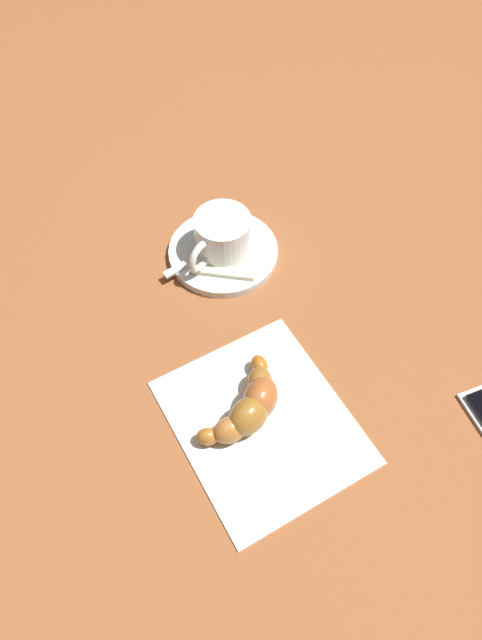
% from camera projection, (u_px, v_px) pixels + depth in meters
% --- Properties ---
extents(ground_plane, '(1.80, 1.80, 0.00)m').
position_uv_depth(ground_plane, '(242.00, 337.00, 0.62)').
color(ground_plane, brown).
extents(saucer, '(0.13, 0.13, 0.01)m').
position_uv_depth(saucer, '(223.00, 252.00, 0.67)').
color(saucer, silver).
rests_on(saucer, ground).
extents(espresso_cup, '(0.07, 0.08, 0.05)m').
position_uv_depth(espresso_cup, '(222.00, 236.00, 0.65)').
color(espresso_cup, silver).
rests_on(espresso_cup, saucer).
extents(teaspoon, '(0.06, 0.12, 0.01)m').
position_uv_depth(teaspoon, '(223.00, 243.00, 0.67)').
color(teaspoon, silver).
rests_on(teaspoon, saucer).
extents(sugar_packet, '(0.05, 0.07, 0.01)m').
position_uv_depth(sugar_packet, '(222.00, 269.00, 0.65)').
color(sugar_packet, beige).
rests_on(sugar_packet, saucer).
extents(napkin, '(0.22, 0.20, 0.00)m').
position_uv_depth(napkin, '(262.00, 421.00, 0.56)').
color(napkin, silver).
rests_on(napkin, ground).
extents(croissant, '(0.09, 0.10, 0.04)m').
position_uv_depth(croissant, '(251.00, 406.00, 0.55)').
color(croissant, '#A36524').
rests_on(croissant, napkin).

